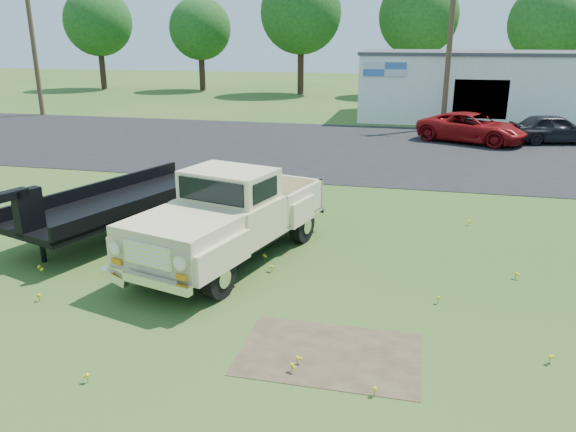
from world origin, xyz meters
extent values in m
plane|color=#2C4F19|center=(0.00, 0.00, 0.00)|extent=(140.00, 140.00, 0.00)
cube|color=black|center=(0.00, 15.00, 0.00)|extent=(90.00, 14.00, 0.02)
cube|color=#453325|center=(1.50, -3.00, 0.00)|extent=(3.00, 2.00, 0.01)
cube|color=#453325|center=(-2.00, 3.50, 0.00)|extent=(2.20, 1.60, 0.01)
cube|color=silver|center=(6.00, 27.00, 2.00)|extent=(14.00, 8.00, 4.00)
cube|color=#3F3F44|center=(6.00, 27.00, 4.05)|extent=(14.20, 8.20, 0.20)
cube|color=black|center=(6.00, 23.05, 1.60)|extent=(3.00, 0.10, 2.20)
cube|color=silver|center=(0.50, 22.95, 3.20)|extent=(2.50, 0.08, 0.80)
cylinder|color=#4E3224|center=(-22.00, 22.00, 4.50)|extent=(0.30, 0.30, 9.00)
cylinder|color=#4E3224|center=(4.00, 22.00, 4.50)|extent=(0.30, 0.30, 9.00)
cylinder|color=#342017|center=(-28.00, 40.00, 1.80)|extent=(0.56, 0.56, 3.60)
sphere|color=#134415|center=(-28.00, 40.00, 6.32)|extent=(6.40, 6.40, 6.40)
cylinder|color=#342017|center=(-18.00, 41.00, 1.62)|extent=(0.56, 0.56, 3.24)
sphere|color=#134415|center=(-18.00, 41.00, 5.69)|extent=(5.76, 5.76, 5.76)
cylinder|color=#342017|center=(-8.00, 39.50, 1.98)|extent=(0.56, 0.56, 3.96)
sphere|color=#134415|center=(-8.00, 39.50, 6.95)|extent=(7.04, 7.04, 7.04)
cylinder|color=#342017|center=(2.00, 40.50, 1.89)|extent=(0.56, 0.56, 3.78)
sphere|color=#134415|center=(2.00, 40.50, 6.64)|extent=(6.72, 6.72, 6.72)
cylinder|color=#342017|center=(12.00, 39.00, 1.71)|extent=(0.56, 0.56, 3.42)
sphere|color=#134415|center=(12.00, 39.00, 6.00)|extent=(6.08, 6.08, 6.08)
imported|color=maroon|center=(5.24, 17.86, 0.72)|extent=(5.72, 4.30, 1.44)
imported|color=black|center=(9.14, 18.58, 0.71)|extent=(4.45, 2.62, 1.42)
camera|label=1|loc=(2.69, -11.17, 5.09)|focal=35.00mm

